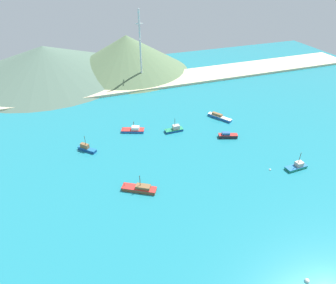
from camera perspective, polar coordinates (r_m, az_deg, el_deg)
The scene contains 14 objects.
ground at distance 93.28m, azimuth 15.69°, elevation -9.33°, with size 260.00×280.00×0.50m.
fishing_boat_0 at distance 128.86m, azimuth 9.76°, elevation 4.77°, with size 7.29×10.36×2.11m.
fishing_boat_2 at distance 118.39m, azimuth -6.63°, elevation 2.33°, with size 9.37×6.05×4.54m.
fishing_boat_3 at distance 106.70m, azimuth 23.43°, elevation -4.30°, with size 7.66×2.98×6.23m.
fishing_boat_4 at distance 117.84m, azimuth 1.25°, elevation 2.47°, with size 7.30×2.64×5.65m.
fishing_boat_6 at distance 116.04m, azimuth 11.33°, elevation 1.24°, with size 7.50×4.41×2.26m.
fishing_boat_7 at distance 110.22m, azimuth -15.35°, elevation -1.16°, with size 6.40×6.46×6.11m.
fishing_boat_8 at distance 90.13m, azimuth -5.39°, elevation -8.83°, with size 10.31×7.72×5.71m.
buoy_0 at distance 77.43m, azimuth 25.05°, elevation -22.92°, with size 1.05×1.05×1.05m.
buoy_1 at distance 103.27m, azimuth 18.92°, elevation -5.02°, with size 0.68×0.68×0.68m.
beach_strip at distance 165.24m, azimuth -2.33°, elevation 11.61°, with size 247.00×21.25×1.20m, color beige.
hill_west at distance 185.83m, azimuth -22.43°, elevation 14.16°, with size 95.67×95.67×16.46m.
hill_central at distance 181.44m, azimuth -7.83°, elevation 16.49°, with size 71.11×71.11×20.26m.
radio_tower at distance 156.81m, azimuth -5.32°, elevation 17.46°, with size 3.75×3.00×37.50m.
Camera 1 is at (-45.78, -23.86, 60.61)m, focal length 31.86 mm.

